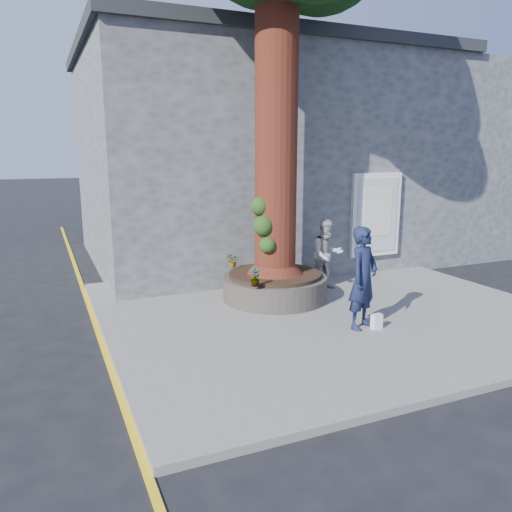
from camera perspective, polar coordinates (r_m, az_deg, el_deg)
name	(u,v)px	position (r m, az deg, el deg)	size (l,w,h in m)	color
ground	(282,339)	(9.23, 3.04, -9.48)	(120.00, 120.00, 0.00)	black
pavement	(325,310)	(10.72, 7.88, -6.14)	(9.00, 8.00, 0.12)	slate
yellow_line	(102,345)	(9.34, -17.14, -9.73)	(0.10, 30.00, 0.01)	yellow
stone_shop	(253,157)	(16.17, -0.32, 11.20)	(10.30, 8.30, 6.30)	#505355
neighbour_shop	(446,161)	(20.68, 20.85, 10.16)	(6.00, 8.00, 6.00)	#505355
planter	(275,286)	(11.14, 2.17, -3.45)	(2.30, 2.30, 0.60)	black
man	(363,278)	(9.39, 12.17, -2.47)	(0.70, 0.46, 1.91)	#151C3B
woman	(327,254)	(11.92, 8.09, 0.17)	(0.82, 0.64, 1.68)	#B1AFAA
shopping_bag	(377,321)	(9.60, 13.62, -7.29)	(0.20, 0.12, 0.28)	white
plant_a	(255,277)	(9.92, -0.12, -2.39)	(0.20, 0.14, 0.38)	gray
plant_b	(291,254)	(12.13, 4.07, 0.28)	(0.22, 0.21, 0.40)	gray
plant_c	(255,278)	(9.93, -0.12, -2.57)	(0.18, 0.18, 0.32)	gray
plant_d	(233,260)	(11.52, -2.66, -0.50)	(0.30, 0.27, 0.33)	gray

